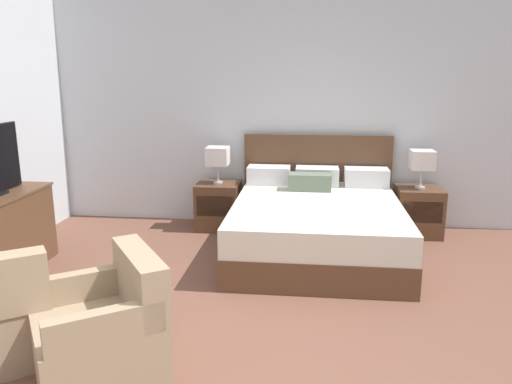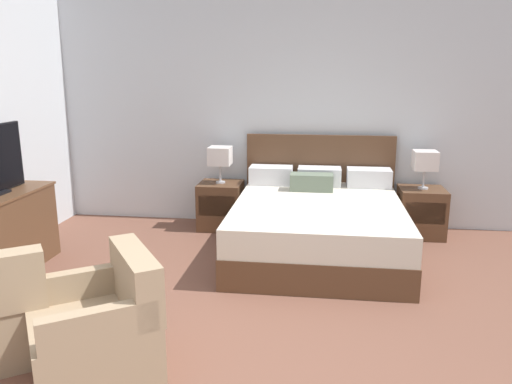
# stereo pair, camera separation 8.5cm
# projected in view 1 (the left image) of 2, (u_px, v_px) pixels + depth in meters

# --- Properties ---
(wall_back) EXTENTS (6.41, 0.06, 2.85)m
(wall_back) POSITION_uv_depth(u_px,v_px,m) (276.00, 104.00, 5.80)
(wall_back) COLOR silver
(wall_back) RESTS_ON ground
(bed) EXTENTS (1.71, 2.02, 1.08)m
(bed) POSITION_uv_depth(u_px,v_px,m) (317.00, 223.00, 5.03)
(bed) COLOR brown
(bed) RESTS_ON ground
(nightstand_left) EXTENTS (0.49, 0.47, 0.54)m
(nightstand_left) POSITION_uv_depth(u_px,v_px,m) (219.00, 205.00, 5.83)
(nightstand_left) COLOR brown
(nightstand_left) RESTS_ON ground
(nightstand_right) EXTENTS (0.49, 0.47, 0.54)m
(nightstand_right) POSITION_uv_depth(u_px,v_px,m) (418.00, 211.00, 5.58)
(nightstand_right) COLOR brown
(nightstand_right) RESTS_ON ground
(table_lamp_left) EXTENTS (0.25, 0.25, 0.42)m
(table_lamp_left) POSITION_uv_depth(u_px,v_px,m) (218.00, 157.00, 5.69)
(table_lamp_left) COLOR #B7B7BC
(table_lamp_left) RESTS_ON nightstand_left
(table_lamp_right) EXTENTS (0.25, 0.25, 0.42)m
(table_lamp_right) POSITION_uv_depth(u_px,v_px,m) (422.00, 160.00, 5.45)
(table_lamp_right) COLOR #B7B7BC
(table_lamp_right) RESTS_ON nightstand_right
(armchair_companion) EXTENTS (0.95, 0.95, 0.76)m
(armchair_companion) POSITION_uv_depth(u_px,v_px,m) (105.00, 334.00, 2.93)
(armchair_companion) COLOR #9E8466
(armchair_companion) RESTS_ON ground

